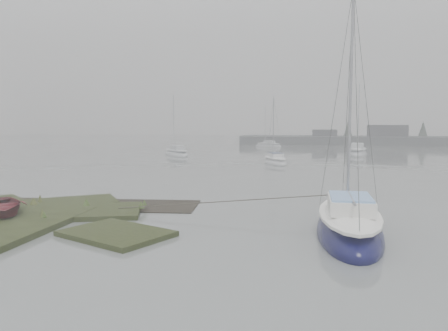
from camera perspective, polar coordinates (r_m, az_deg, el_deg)
The scene contains 7 objects.
ground at distance 44.85m, azimuth 1.77°, elevation 0.81°, with size 160.00×160.00×0.00m, color slate.
far_shoreline at distance 78.72m, azimuth 25.30°, elevation 3.03°, with size 60.00×8.00×4.15m.
sailboat_main at distance 15.65m, azimuth 16.00°, elevation -7.80°, with size 2.21×6.57×9.24m.
sailboat_white at distance 40.40m, azimuth 6.69°, elevation 0.52°, with size 3.18×4.96×6.66m.
sailboat_far_a at distance 49.90m, azimuth -6.22°, elevation 1.55°, with size 4.71×5.20×7.47m.
sailboat_far_b at distance 52.81m, azimuth 17.01°, elevation 1.62°, with size 2.90×6.52×8.89m.
sailboat_far_c at distance 66.72m, azimuth 5.81°, elevation 2.60°, with size 4.74×3.49×6.45m.
Camera 1 is at (6.78, -14.16, 3.91)m, focal length 35.00 mm.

